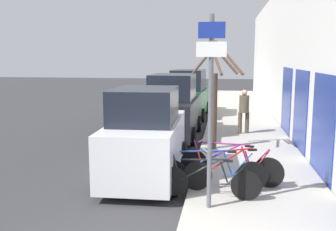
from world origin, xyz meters
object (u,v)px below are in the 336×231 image
at_px(bicycle_1, 211,173).
at_px(parked_car_0, 146,137).
at_px(bicycle_0, 209,181).
at_px(pedestrian_near, 244,108).
at_px(parked_car_1, 173,109).
at_px(bicycle_2, 234,171).
at_px(street_tree, 215,100).
at_px(parked_car_2, 189,96).
at_px(bicycle_3, 230,165).
at_px(signpost, 211,103).

distance_m(bicycle_1, parked_car_0, 2.18).
relative_size(bicycle_0, pedestrian_near, 1.26).
bearing_deg(parked_car_1, bicycle_2, -69.01).
bearing_deg(street_tree, parked_car_2, 101.96).
relative_size(parked_car_0, parked_car_1, 0.99).
distance_m(bicycle_1, street_tree, 4.16).
distance_m(bicycle_3, parked_car_1, 6.02).
relative_size(bicycle_3, parked_car_2, 0.51).
bearing_deg(bicycle_0, parked_car_0, 48.31).
distance_m(parked_car_1, pedestrian_near, 2.80).
bearing_deg(parked_car_2, pedestrian_near, -58.35).
xyz_separation_m(bicycle_3, parked_car_0, (-2.17, 0.54, 0.51)).
bearing_deg(bicycle_2, bicycle_0, 125.24).
bearing_deg(parked_car_0, parked_car_2, 87.22).
distance_m(bicycle_2, parked_car_0, 2.51).
height_order(bicycle_1, street_tree, street_tree).
xyz_separation_m(bicycle_1, parked_car_1, (-1.74, 6.24, 0.56)).
distance_m(signpost, parked_car_2, 12.61).
height_order(bicycle_3, parked_car_2, parked_car_2).
relative_size(parked_car_1, pedestrian_near, 2.47).
bearing_deg(bicycle_2, bicycle_1, 96.30).
distance_m(parked_car_0, pedestrian_near, 6.18).
height_order(bicycle_1, bicycle_3, bicycle_3).
bearing_deg(bicycle_2, parked_car_1, 3.38).
bearing_deg(parked_car_1, street_tree, -52.66).
height_order(bicycle_2, pedestrian_near, pedestrian_near).
xyz_separation_m(bicycle_1, pedestrian_near, (1.02, 6.71, 0.59)).
bearing_deg(signpost, bicycle_2, 66.84).
bearing_deg(bicycle_3, bicycle_1, 162.59).
height_order(signpost, parked_car_0, signpost).
distance_m(bicycle_0, bicycle_2, 0.87).
distance_m(bicycle_0, bicycle_3, 1.20).
relative_size(bicycle_2, parked_car_2, 0.47).
bearing_deg(street_tree, pedestrian_near, 68.72).
distance_m(pedestrian_near, street_tree, 3.00).
xyz_separation_m(parked_car_1, street_tree, (1.69, -2.26, 0.66)).
bearing_deg(parked_car_1, parked_car_0, -89.63).
bearing_deg(parked_car_2, bicycle_2, -76.69).
distance_m(signpost, parked_car_1, 7.52).
bearing_deg(street_tree, parked_car_1, 126.81).
bearing_deg(bicycle_0, parked_car_2, 9.70).
relative_size(bicycle_2, parked_car_0, 0.54).
relative_size(parked_car_1, street_tree, 1.22).
height_order(signpost, street_tree, signpost).
height_order(bicycle_1, pedestrian_near, pedestrian_near).
xyz_separation_m(bicycle_0, street_tree, (-0.02, 4.45, 1.25)).
relative_size(bicycle_0, bicycle_1, 0.88).
height_order(bicycle_0, pedestrian_near, pedestrian_near).
bearing_deg(parked_car_1, bicycle_1, -73.89).
height_order(bicycle_0, bicycle_2, bicycle_2).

